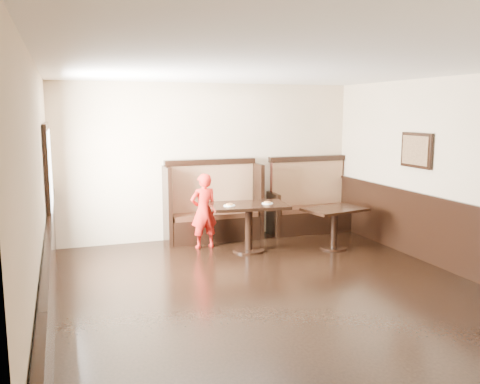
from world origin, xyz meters
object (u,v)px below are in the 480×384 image
table_main (249,215)px  table_neighbor (334,218)px  booth_main (213,211)px  child (204,211)px  booth_neighbor (309,206)px

table_main → table_neighbor: bearing=-6.0°
booth_main → child: (-0.31, -0.51, 0.11)m
booth_main → child: size_ratio=1.37×
table_neighbor → child: child is taller
booth_neighbor → booth_main: bearing=179.9°
booth_main → table_neighbor: size_ratio=1.59×
booth_neighbor → table_main: 1.88m
table_neighbor → child: 2.21m
table_main → booth_neighbor: bearing=37.7°
table_neighbor → child: size_ratio=0.86×
booth_neighbor → table_neighbor: (-0.19, -1.29, 0.04)m
booth_neighbor → table_neighbor: size_ratio=1.50×
booth_main → child: 0.61m
booth_main → table_main: booth_main is taller
table_neighbor → booth_main: bearing=132.4°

